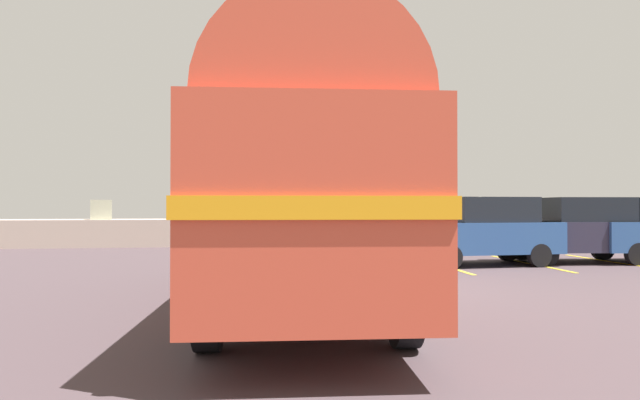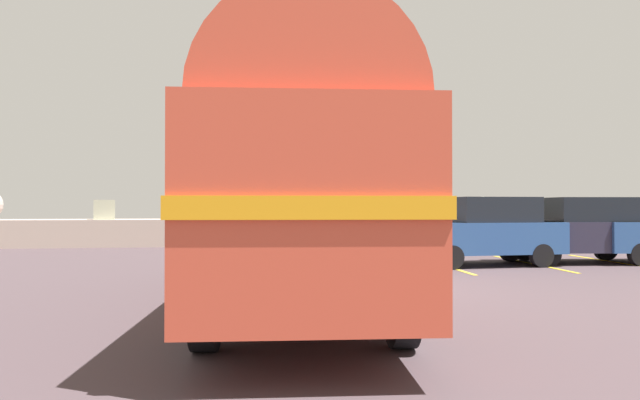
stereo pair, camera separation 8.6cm
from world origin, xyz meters
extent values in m
cube|color=#46383C|center=(0.00, 0.00, 0.01)|extent=(32.00, 26.00, 0.02)
cube|color=#B8A497|center=(0.00, 11.80, 0.55)|extent=(31.36, 1.80, 1.10)
cube|color=#A7A98C|center=(-8.07, 11.59, 1.49)|extent=(0.92, 0.85, 0.78)
cube|color=#C4A590|center=(-4.51, 11.30, 1.51)|extent=(1.08, 1.05, 0.82)
cube|color=tan|center=(0.06, 11.56, 1.59)|extent=(1.16, 1.00, 0.99)
cube|color=#A7AE8A|center=(4.22, 11.38, 1.79)|extent=(1.77, 1.72, 1.38)
sphere|color=#ABAF95|center=(8.10, 12.14, 1.59)|extent=(0.97, 0.97, 0.97)
cube|color=#C19D95|center=(12.57, 11.84, 1.54)|extent=(1.14, 1.16, 0.87)
cube|color=gold|center=(2.92, 3.50, 0.02)|extent=(0.12, 4.40, 0.01)
cube|color=gold|center=(5.52, 3.50, 0.02)|extent=(0.12, 4.40, 0.01)
cube|color=yellow|center=(8.12, 3.50, 0.02)|extent=(0.12, 4.40, 0.01)
cylinder|color=black|center=(-2.42, 0.81, 0.50)|extent=(0.35, 0.98, 0.96)
cylinder|color=black|center=(-0.22, 0.65, 0.50)|extent=(0.35, 0.98, 0.96)
cylinder|color=black|center=(-2.79, -4.38, 0.50)|extent=(0.35, 0.98, 0.96)
cylinder|color=black|center=(-0.59, -4.54, 0.50)|extent=(0.35, 0.98, 0.96)
cube|color=#CA4933|center=(-1.50, -1.86, 1.57)|extent=(2.99, 8.55, 2.10)
cylinder|color=#CA4933|center=(-1.50, -1.86, 2.62)|extent=(2.77, 8.20, 2.20)
cube|color=orange|center=(-1.50, -1.86, 1.63)|extent=(3.04, 8.64, 0.20)
cube|color=black|center=(-1.50, -1.86, 2.15)|extent=(3.00, 8.22, 0.64)
cube|color=silver|center=(-1.20, 2.39, 0.70)|extent=(2.29, 0.32, 0.28)
cylinder|color=black|center=(2.79, 2.48, 0.33)|extent=(0.63, 0.24, 0.62)
cylinder|color=black|center=(2.70, 4.00, 0.33)|extent=(0.63, 0.24, 0.62)
cylinder|color=black|center=(5.33, 2.63, 0.33)|extent=(0.63, 0.24, 0.62)
cylinder|color=black|center=(5.24, 4.15, 0.33)|extent=(0.63, 0.24, 0.62)
cube|color=#294F8D|center=(4.02, 3.31, 0.78)|extent=(4.19, 1.94, 0.84)
cube|color=black|center=(4.26, 3.33, 1.54)|extent=(2.29, 1.69, 0.68)
cylinder|color=black|center=(5.68, 2.86, 0.33)|extent=(0.63, 0.25, 0.62)
cylinder|color=black|center=(5.80, 4.38, 0.33)|extent=(0.63, 0.25, 0.62)
cylinder|color=black|center=(8.21, 2.66, 0.33)|extent=(0.63, 0.25, 0.62)
cylinder|color=black|center=(8.33, 4.18, 0.33)|extent=(0.63, 0.25, 0.62)
cube|color=#2A283C|center=(7.00, 3.52, 0.78)|extent=(4.22, 2.01, 0.84)
cube|color=black|center=(7.25, 3.50, 1.54)|extent=(2.31, 1.73, 0.68)
cylinder|color=black|center=(8.16, 2.59, 0.33)|extent=(0.63, 0.23, 0.62)
cylinder|color=black|center=(8.23, 4.12, 0.33)|extent=(0.63, 0.23, 0.62)
cylinder|color=#5B5B60|center=(0.91, 7.49, 3.09)|extent=(0.14, 0.14, 6.17)
cube|color=beige|center=(1.49, 8.02, 6.07)|extent=(0.44, 0.24, 0.18)
camera|label=1|loc=(-2.39, -10.41, 1.64)|focal=29.65mm
camera|label=2|loc=(-2.31, -10.42, 1.64)|focal=29.65mm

